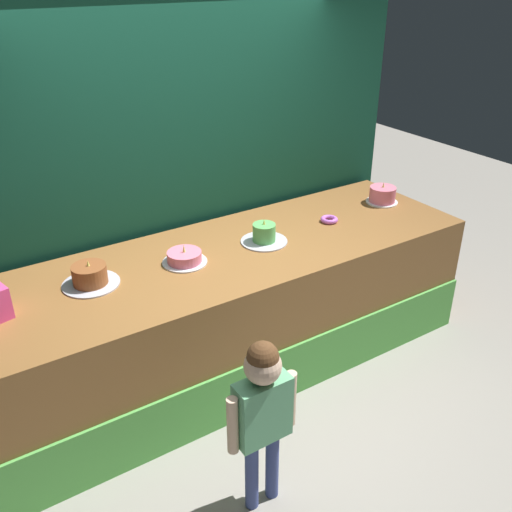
% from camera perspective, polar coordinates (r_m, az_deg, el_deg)
% --- Properties ---
extents(ground_plane, '(12.00, 12.00, 0.00)m').
position_cam_1_polar(ground_plane, '(4.10, 1.42, -14.57)').
color(ground_plane, gray).
extents(stage_platform, '(3.65, 1.13, 0.95)m').
position_cam_1_polar(stage_platform, '(4.18, -2.77, -5.49)').
color(stage_platform, brown).
rests_on(stage_platform, ground_plane).
extents(curtain_backdrop, '(3.86, 0.08, 2.85)m').
position_cam_1_polar(curtain_backdrop, '(4.29, -7.59, 9.40)').
color(curtain_backdrop, '#144C38').
rests_on(curtain_backdrop, ground_plane).
extents(child_figure, '(0.42, 0.19, 1.10)m').
position_cam_1_polar(child_figure, '(3.03, 0.65, -14.69)').
color(child_figure, '#3F4C8C').
rests_on(child_figure, ground_plane).
extents(donut, '(0.14, 0.14, 0.04)m').
position_cam_1_polar(donut, '(4.44, 7.35, 3.65)').
color(donut, '#CC66D8').
rests_on(donut, stage_platform).
extents(cake_far_left, '(0.36, 0.36, 0.17)m').
position_cam_1_polar(cake_far_left, '(3.67, -16.32, -1.95)').
color(cake_far_left, silver).
rests_on(cake_far_left, stage_platform).
extents(cake_center_left, '(0.30, 0.30, 0.14)m').
position_cam_1_polar(cake_center_left, '(3.82, -7.18, -0.16)').
color(cake_center_left, silver).
rests_on(cake_center_left, stage_platform).
extents(cake_center_right, '(0.34, 0.34, 0.18)m').
position_cam_1_polar(cake_center_right, '(4.06, 0.81, 2.16)').
color(cake_center_right, silver).
rests_on(cake_center_right, stage_platform).
extents(cake_far_right, '(0.26, 0.26, 0.18)m').
position_cam_1_polar(cake_far_right, '(4.86, 12.56, 5.99)').
color(cake_far_right, white).
rests_on(cake_far_right, stage_platform).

